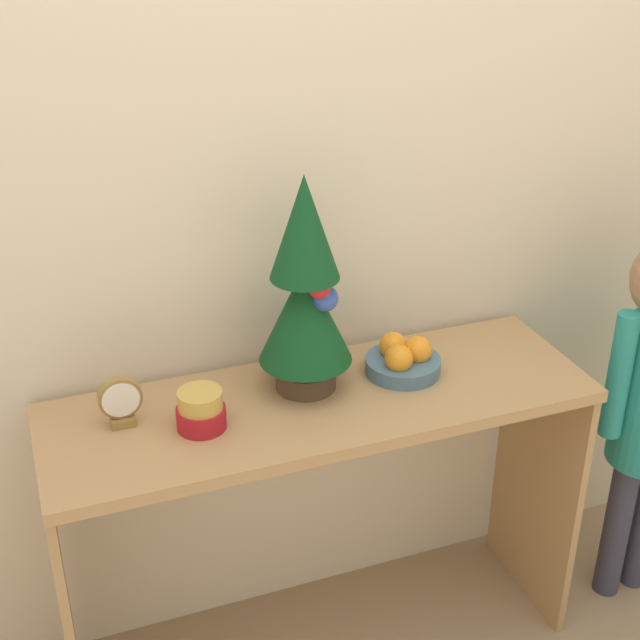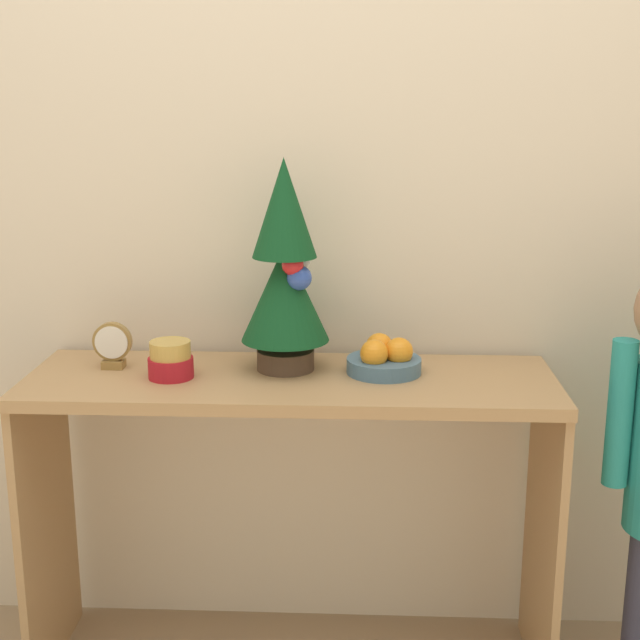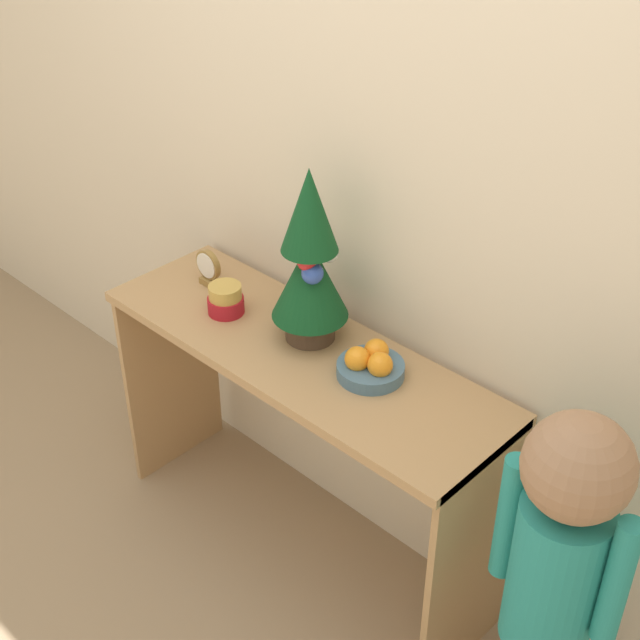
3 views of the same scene
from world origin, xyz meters
name	(u,v)px [view 2 (image 2 of 3)]	position (x,y,z in m)	size (l,w,h in m)	color
back_wall	(297,169)	(0.00, 0.46, 1.25)	(7.00, 0.05, 2.50)	beige
console_table	(291,445)	(0.00, 0.21, 0.60)	(1.27, 0.41, 0.78)	tan
mini_tree	(285,269)	(-0.02, 0.26, 1.03)	(0.21, 0.21, 0.51)	#4C3828
fruit_bowl	(384,359)	(0.22, 0.25, 0.81)	(0.18, 0.18, 0.09)	#476B84
singing_bowl	(171,360)	(-0.28, 0.18, 0.82)	(0.11, 0.11, 0.09)	#AD1923
desk_clock	(112,346)	(-0.44, 0.25, 0.83)	(0.10, 0.04, 0.12)	olive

